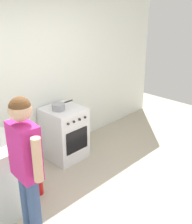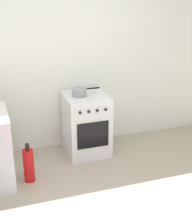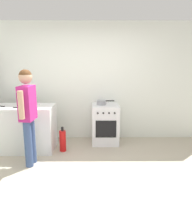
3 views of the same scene
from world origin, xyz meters
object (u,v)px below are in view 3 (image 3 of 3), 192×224
object	(u,v)px
knife_utility	(33,108)
fire_extinguisher	(63,141)
person	(28,110)
knife_chef	(33,104)
knife_carving	(20,108)
oven_left	(105,124)
pot	(101,102)

from	to	relation	value
knife_utility	fire_extinguisher	world-z (taller)	knife_utility
person	knife_utility	bearing A→B (deg)	94.72
knife_chef	fire_extinguisher	size ratio (longest dim) A/B	0.60
knife_carving	oven_left	bearing A→B (deg)	19.09
pot	oven_left	bearing A→B (deg)	2.25
oven_left	fire_extinguisher	world-z (taller)	oven_left
oven_left	knife_carving	bearing A→B (deg)	-160.91
knife_utility	knife_chef	bearing A→B (deg)	106.65
knife_chef	knife_utility	xyz separation A→B (m)	(0.12, -0.39, 0.00)
oven_left	pot	size ratio (longest dim) A/B	2.25
knife_chef	knife_utility	world-z (taller)	same
oven_left	fire_extinguisher	distance (m)	1.01
knife_carving	person	size ratio (longest dim) A/B	0.20
pot	knife_carving	world-z (taller)	pot
knife_utility	person	bearing A→B (deg)	-85.28
oven_left	pot	distance (m)	0.48
fire_extinguisher	knife_carving	bearing A→B (deg)	-173.41
pot	knife_utility	distance (m)	1.42
knife_utility	pot	bearing A→B (deg)	24.96
knife_utility	person	distance (m)	0.46
pot	knife_chef	world-z (taller)	pot
person	fire_extinguisher	distance (m)	1.06
person	oven_left	bearing A→B (deg)	38.25
pot	person	world-z (taller)	person
knife_utility	person	xyz separation A→B (m)	(0.04, -0.45, 0.07)
knife_utility	person	world-z (taller)	person
knife_chef	knife_carving	xyz separation A→B (m)	(-0.14, -0.35, -0.00)
oven_left	knife_utility	world-z (taller)	knife_utility
oven_left	knife_chef	distance (m)	1.58
knife_utility	knife_carving	bearing A→B (deg)	171.80
pot	fire_extinguisher	bearing A→B (deg)	-148.76
pot	knife_utility	xyz separation A→B (m)	(-1.29, -0.60, 0.00)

